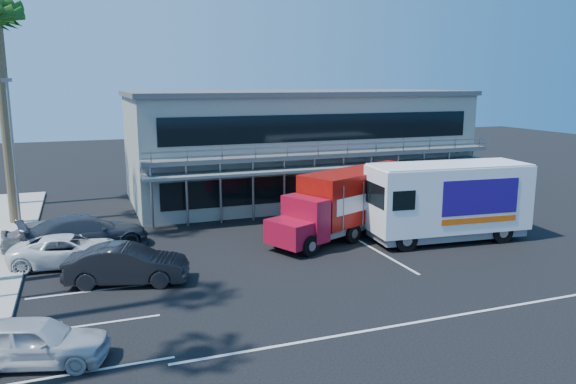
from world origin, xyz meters
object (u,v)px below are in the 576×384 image
object	(u,v)px
red_truck	(355,199)
white_van	(448,200)
parked_car_a	(35,341)
parked_car_b	(127,265)

from	to	relation	value
red_truck	white_van	xyz separation A→B (m)	(3.82, -2.72, 0.23)
white_van	parked_car_a	bearing A→B (deg)	-155.60
parked_car_b	red_truck	bearing A→B (deg)	-58.33
parked_car_a	parked_car_b	bearing A→B (deg)	-10.69
parked_car_a	parked_car_b	world-z (taller)	parked_car_b
parked_car_b	parked_car_a	bearing A→B (deg)	167.95
red_truck	white_van	world-z (taller)	white_van
parked_car_a	parked_car_b	xyz separation A→B (m)	(3.00, 5.83, 0.09)
parked_car_a	white_van	bearing A→B (deg)	-53.93
white_van	parked_car_b	distance (m)	15.76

